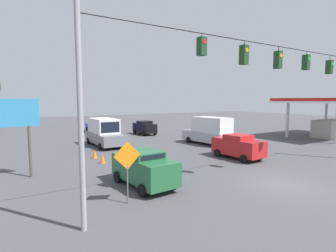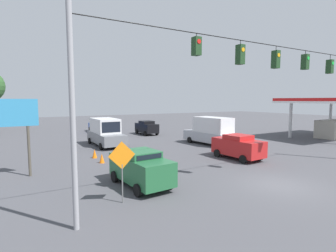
# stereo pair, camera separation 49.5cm
# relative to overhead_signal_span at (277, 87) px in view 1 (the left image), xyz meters

# --- Properties ---
(ground_plane) EXTENTS (140.00, 140.00, 0.00)m
(ground_plane) POSITION_rel_overhead_signal_span_xyz_m (0.03, 0.52, -5.38)
(ground_plane) COLOR #47474C
(overhead_signal_span) EXTENTS (21.48, 0.38, 8.08)m
(overhead_signal_span) POSITION_rel_overhead_signal_span_xyz_m (0.00, 0.00, 0.00)
(overhead_signal_span) COLOR #939399
(overhead_signal_span) RESTS_ON ground_plane
(sedan_black_oncoming_deep) EXTENTS (2.05, 3.93, 1.86)m
(sedan_black_oncoming_deep) POSITION_rel_overhead_signal_span_xyz_m (-3.02, -22.52, -4.41)
(sedan_black_oncoming_deep) COLOR black
(sedan_black_oncoming_deep) RESTS_ON ground_plane
(box_truck_silver_oncoming_far) EXTENTS (2.83, 6.59, 2.90)m
(box_truck_silver_oncoming_far) POSITION_rel_overhead_signal_span_xyz_m (-5.35, -11.68, -3.96)
(box_truck_silver_oncoming_far) COLOR #A8AAB2
(box_truck_silver_oncoming_far) RESTS_ON ground_plane
(box_truck_grey_withflow_far) EXTENTS (2.59, 6.22, 2.79)m
(box_truck_grey_withflow_far) POSITION_rel_overhead_signal_span_xyz_m (4.40, -16.89, -4.00)
(box_truck_grey_withflow_far) COLOR slate
(box_truck_grey_withflow_far) RESTS_ON ground_plane
(pickup_truck_blue_withflow_deep) EXTENTS (2.20, 5.53, 2.12)m
(pickup_truck_blue_withflow_deep) POSITION_rel_overhead_signal_span_xyz_m (1.77, -28.44, -4.41)
(pickup_truck_blue_withflow_deep) COLOR #234CB2
(pickup_truck_blue_withflow_deep) RESTS_ON ground_plane
(sedan_green_parked_shoulder) EXTENTS (2.33, 4.44, 1.95)m
(sedan_green_parked_shoulder) POSITION_rel_overhead_signal_span_xyz_m (6.62, -3.30, -4.37)
(sedan_green_parked_shoulder) COLOR #236038
(sedan_green_parked_shoulder) RESTS_ON ground_plane
(sedan_red_crossing_near) EXTENTS (2.25, 4.25, 1.93)m
(sedan_red_crossing_near) POSITION_rel_overhead_signal_span_xyz_m (-2.84, -5.43, -4.38)
(sedan_red_crossing_near) COLOR red
(sedan_red_crossing_near) RESTS_ON ground_plane
(traffic_cone_nearest) EXTENTS (0.38, 0.38, 0.71)m
(traffic_cone_nearest) POSITION_rel_overhead_signal_span_xyz_m (6.95, -2.81, -5.03)
(traffic_cone_nearest) COLOR orange
(traffic_cone_nearest) RESTS_ON ground_plane
(traffic_cone_second) EXTENTS (0.38, 0.38, 0.71)m
(traffic_cone_second) POSITION_rel_overhead_signal_span_xyz_m (6.99, -4.95, -5.03)
(traffic_cone_second) COLOR orange
(traffic_cone_second) RESTS_ON ground_plane
(traffic_cone_third) EXTENTS (0.38, 0.38, 0.71)m
(traffic_cone_third) POSITION_rel_overhead_signal_span_xyz_m (6.77, -7.05, -5.03)
(traffic_cone_third) COLOR orange
(traffic_cone_third) RESTS_ON ground_plane
(traffic_cone_fourth) EXTENTS (0.38, 0.38, 0.71)m
(traffic_cone_fourth) POSITION_rel_overhead_signal_span_xyz_m (6.96, -9.51, -5.03)
(traffic_cone_fourth) COLOR orange
(traffic_cone_fourth) RESTS_ON ground_plane
(traffic_cone_fifth) EXTENTS (0.38, 0.38, 0.71)m
(traffic_cone_fifth) POSITION_rel_overhead_signal_span_xyz_m (6.99, -11.47, -5.03)
(traffic_cone_fifth) COLOR orange
(traffic_cone_fifth) RESTS_ON ground_plane
(gas_station) EXTENTS (12.98, 8.39, 4.91)m
(gas_station) POSITION_rel_overhead_signal_span_xyz_m (-21.67, -7.83, -1.79)
(gas_station) COLOR red
(gas_station) RESTS_ON ground_plane
(roadside_billboard) EXTENTS (4.06, 0.16, 4.75)m
(roadside_billboard) POSITION_rel_overhead_signal_span_xyz_m (13.18, -8.41, -1.84)
(roadside_billboard) COLOR #4C473D
(roadside_billboard) RESTS_ON ground_plane
(work_zone_sign) EXTENTS (1.27, 0.06, 2.84)m
(work_zone_sign) POSITION_rel_overhead_signal_span_xyz_m (8.35, -1.49, -3.40)
(work_zone_sign) COLOR slate
(work_zone_sign) RESTS_ON ground_plane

